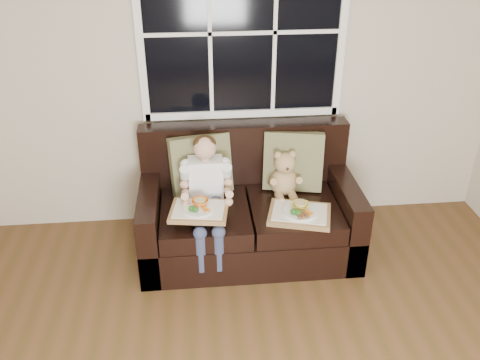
{
  "coord_description": "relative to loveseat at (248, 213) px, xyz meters",
  "views": [
    {
      "loc": [
        -0.3,
        -1.44,
        2.55
      ],
      "look_at": [
        0.01,
        1.85,
        0.71
      ],
      "focal_mm": 38.0,
      "sensor_mm": 36.0,
      "label": 1
    }
  ],
  "objects": [
    {
      "name": "teddy_bear",
      "position": [
        0.3,
        0.05,
        0.3
      ],
      "size": [
        0.23,
        0.29,
        0.39
      ],
      "rotation": [
        0.0,
        0.0,
        0.03
      ],
      "color": "tan",
      "rests_on": "loveseat"
    },
    {
      "name": "pillow_right",
      "position": [
        0.38,
        0.15,
        0.38
      ],
      "size": [
        0.51,
        0.31,
        0.49
      ],
      "rotation": [
        -0.21,
        0.0,
        -0.21
      ],
      "color": "olive",
      "rests_on": "loveseat"
    },
    {
      "name": "loveseat",
      "position": [
        0.0,
        0.0,
        0.0
      ],
      "size": [
        1.7,
        0.92,
        0.96
      ],
      "color": "black",
      "rests_on": "ground"
    },
    {
      "name": "window_back",
      "position": [
        -0.0,
        0.46,
        1.34
      ],
      "size": [
        1.62,
        0.04,
        1.37
      ],
      "color": "black",
      "rests_on": "room_walls"
    },
    {
      "name": "child",
      "position": [
        -0.33,
        -0.12,
        0.33
      ],
      "size": [
        0.38,
        0.6,
        0.87
      ],
      "color": "white",
      "rests_on": "loveseat"
    },
    {
      "name": "tray_right",
      "position": [
        0.36,
        -0.3,
        0.17
      ],
      "size": [
        0.53,
        0.46,
        0.1
      ],
      "rotation": [
        0.0,
        0.0,
        -0.27
      ],
      "color": "#9C7846",
      "rests_on": "loveseat"
    },
    {
      "name": "pillow_left",
      "position": [
        -0.36,
        0.15,
        0.38
      ],
      "size": [
        0.52,
        0.33,
        0.49
      ],
      "rotation": [
        -0.21,
        0.0,
        0.26
      ],
      "color": "olive",
      "rests_on": "loveseat"
    },
    {
      "name": "room_walls",
      "position": [
        -0.09,
        -2.02,
        1.28
      ],
      "size": [
        4.52,
        5.02,
        2.71
      ],
      "color": "beige",
      "rests_on": "ground"
    },
    {
      "name": "tray_left",
      "position": [
        -0.39,
        -0.33,
        0.27
      ],
      "size": [
        0.46,
        0.37,
        0.09
      ],
      "rotation": [
        0.0,
        0.0,
        -0.16
      ],
      "color": "#9C7846",
      "rests_on": "child"
    }
  ]
}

